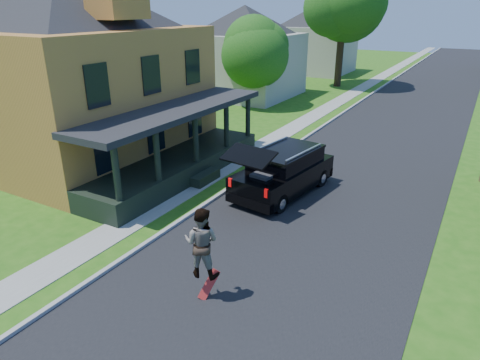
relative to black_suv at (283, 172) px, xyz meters
The scene contains 13 objects.
ground 6.99m from the black_suv, 73.36° to the right, with size 140.00×140.00×0.00m, color #255D12.
street 13.55m from the black_suv, 81.57° to the left, with size 8.00×120.00×0.02m, color black.
curb 13.56m from the black_suv, 98.79° to the left, with size 0.15×120.00×0.12m, color #9A9A95.
sidewalk 13.88m from the black_suv, 105.15° to the left, with size 1.30×120.00×0.03m, color gray.
front_walk 7.60m from the black_suv, behind, with size 6.50×1.20×0.03m, color gray.
main_house 11.55m from the black_suv, behind, with size 15.56×15.56×10.10m.
neighbor_house_mid 21.09m from the black_suv, 123.55° to the left, with size 12.78×12.78×8.30m.
neighbor_house_far 35.45m from the black_suv, 109.04° to the left, with size 12.78×12.78×8.30m.
black_suv is the anchor object (origin of this frame).
skateboarder 7.27m from the black_suv, 82.20° to the right, with size 1.06×0.91×1.89m.
skateboard 7.25m from the black_suv, 80.88° to the right, with size 0.42×0.53×0.80m.
tree_left_mid 16.50m from the black_suv, 121.74° to the left, with size 5.69×5.83×7.11m.
tree_left_far 27.01m from the black_suv, 103.25° to the left, with size 8.10×7.85×10.56m.
Camera 1 is at (4.50, -8.16, 7.14)m, focal length 32.00 mm.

